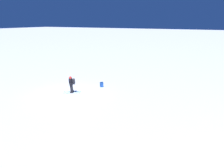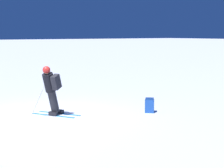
% 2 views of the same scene
% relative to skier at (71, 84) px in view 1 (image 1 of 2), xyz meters
% --- Properties ---
extents(ground_plane, '(300.00, 300.00, 0.00)m').
position_rel_skier_xyz_m(ground_plane, '(0.21, -0.17, -0.90)').
color(ground_plane, white).
extents(skier, '(1.42, 1.60, 1.67)m').
position_rel_skier_xyz_m(skier, '(0.00, 0.00, 0.00)').
color(skier, '#1E7AC6').
rests_on(skier, ground).
extents(spare_backpack, '(0.37, 0.37, 0.50)m').
position_rel_skier_xyz_m(spare_backpack, '(-2.94, 1.33, -0.66)').
color(spare_backpack, '#194293').
rests_on(spare_backpack, ground).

